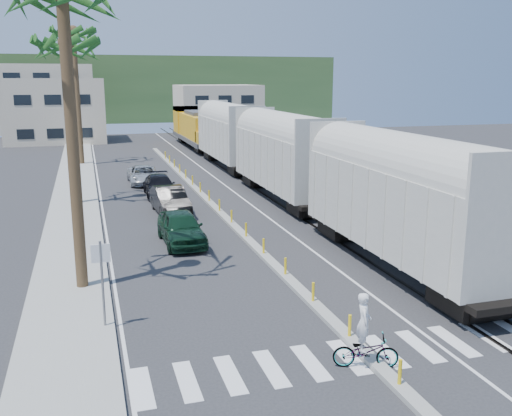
{
  "coord_description": "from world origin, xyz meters",
  "views": [
    {
      "loc": [
        -7.52,
        -15.96,
        8.02
      ],
      "look_at": [
        0.02,
        9.3,
        2.0
      ],
      "focal_mm": 40.0,
      "sensor_mm": 36.0,
      "label": 1
    }
  ],
  "objects_px": {
    "street_sign": "(102,272)",
    "car_second": "(170,200)",
    "car_lead": "(181,228)",
    "cyclist": "(365,344)"
  },
  "relations": [
    {
      "from": "car_lead",
      "to": "cyclist",
      "type": "relative_size",
      "value": 2.14
    },
    {
      "from": "street_sign",
      "to": "cyclist",
      "type": "xyz_separation_m",
      "value": [
        6.96,
        -4.68,
        -1.27
      ]
    },
    {
      "from": "car_lead",
      "to": "car_second",
      "type": "distance_m",
      "value": 6.59
    },
    {
      "from": "car_second",
      "to": "car_lead",
      "type": "bearing_deg",
      "value": -96.8
    },
    {
      "from": "street_sign",
      "to": "car_lead",
      "type": "relative_size",
      "value": 0.62
    },
    {
      "from": "street_sign",
      "to": "car_lead",
      "type": "distance_m",
      "value": 10.07
    },
    {
      "from": "car_second",
      "to": "cyclist",
      "type": "height_order",
      "value": "cyclist"
    },
    {
      "from": "car_lead",
      "to": "car_second",
      "type": "bearing_deg",
      "value": 84.86
    },
    {
      "from": "street_sign",
      "to": "car_second",
      "type": "distance_m",
      "value": 16.39
    },
    {
      "from": "cyclist",
      "to": "car_lead",
      "type": "bearing_deg",
      "value": 31.23
    }
  ]
}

